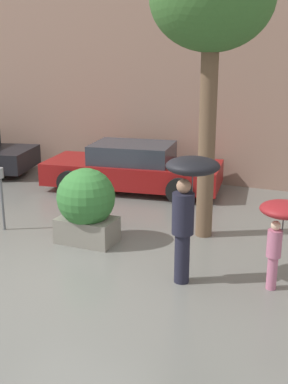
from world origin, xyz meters
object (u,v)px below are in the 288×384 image
(person_adult, at_px, (188,193))
(parking_meter, at_px, (1,186))
(street_tree, at_px, (212,3))
(planter_box, at_px, (86,204))
(person_child, at_px, (282,220))
(parked_car_near, at_px, (133,168))

(person_adult, height_order, parking_meter, person_adult)
(person_adult, bearing_deg, street_tree, 47.11)
(planter_box, relative_size, person_child, 1.03)
(person_adult, bearing_deg, parking_meter, 118.82)
(planter_box, bearing_deg, parking_meter, -177.67)
(person_adult, height_order, parked_car_near, person_adult)
(person_child, xyz_separation_m, parked_car_near, (-4.21, 4.11, -0.54))
(planter_box, bearing_deg, person_child, -8.40)
(planter_box, height_order, street_tree, street_tree)
(street_tree, bearing_deg, parked_car_near, 137.17)
(parked_car_near, distance_m, parking_meter, 3.87)
(person_adult, height_order, person_child, person_adult)
(person_adult, relative_size, parking_meter, 1.54)
(planter_box, xyz_separation_m, person_adult, (2.20, -0.78, 0.69))
(person_child, xyz_separation_m, street_tree, (-1.63, 1.71, 3.13))
(person_adult, bearing_deg, person_child, -40.14)
(parked_car_near, distance_m, street_tree, 5.09)
(person_adult, bearing_deg, planter_box, 109.09)
(planter_box, relative_size, street_tree, 0.27)
(person_adult, height_order, street_tree, street_tree)
(parking_meter, bearing_deg, street_tree, 18.60)
(person_child, distance_m, parked_car_near, 5.91)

